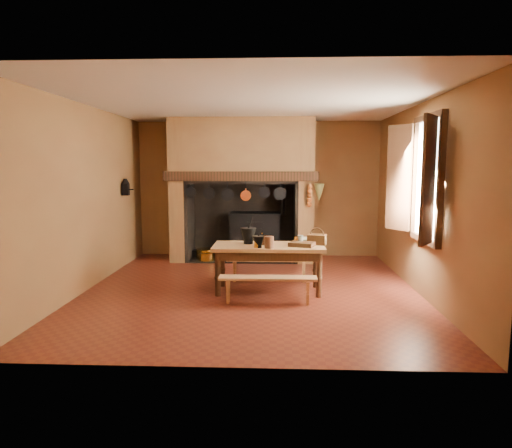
# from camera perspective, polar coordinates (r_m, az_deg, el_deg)

# --- Properties ---
(floor) EXTENTS (5.50, 5.50, 0.00)m
(floor) POSITION_cam_1_polar(r_m,az_deg,el_deg) (7.07, -0.61, -8.16)
(floor) COLOR maroon
(floor) RESTS_ON ground
(ceiling) EXTENTS (5.50, 5.50, 0.00)m
(ceiling) POSITION_cam_1_polar(r_m,az_deg,el_deg) (6.88, -0.64, 14.94)
(ceiling) COLOR silver
(ceiling) RESTS_ON back_wall
(back_wall) EXTENTS (5.00, 0.02, 2.80)m
(back_wall) POSITION_cam_1_polar(r_m,az_deg,el_deg) (9.58, 0.28, 4.37)
(back_wall) COLOR olive
(back_wall) RESTS_ON floor
(wall_left) EXTENTS (0.02, 5.50, 2.80)m
(wall_left) POSITION_cam_1_polar(r_m,az_deg,el_deg) (7.40, -20.35, 3.09)
(wall_left) COLOR olive
(wall_left) RESTS_ON floor
(wall_right) EXTENTS (0.02, 5.50, 2.80)m
(wall_right) POSITION_cam_1_polar(r_m,az_deg,el_deg) (7.15, 19.85, 2.98)
(wall_right) COLOR olive
(wall_right) RESTS_ON floor
(wall_front) EXTENTS (5.00, 0.02, 2.80)m
(wall_front) POSITION_cam_1_polar(r_m,az_deg,el_deg) (4.10, -2.73, 0.56)
(wall_front) COLOR olive
(wall_front) RESTS_ON floor
(chimney_breast) EXTENTS (2.95, 0.96, 2.80)m
(chimney_breast) POSITION_cam_1_polar(r_m,az_deg,el_deg) (9.14, -1.72, 6.82)
(chimney_breast) COLOR olive
(chimney_breast) RESTS_ON floor
(iron_range) EXTENTS (1.12, 0.55, 1.60)m
(iron_range) POSITION_cam_1_polar(r_m,az_deg,el_deg) (9.37, -0.05, -1.32)
(iron_range) COLOR black
(iron_range) RESTS_ON floor
(hearth_pans) EXTENTS (0.51, 0.62, 0.20)m
(hearth_pans) POSITION_cam_1_polar(r_m,az_deg,el_deg) (9.31, -6.34, -3.85)
(hearth_pans) COLOR gold
(hearth_pans) RESTS_ON floor
(hanging_pans) EXTENTS (1.92, 0.29, 0.27)m
(hanging_pans) POSITION_cam_1_polar(r_m,az_deg,el_deg) (8.66, -2.21, 3.80)
(hanging_pans) COLOR black
(hanging_pans) RESTS_ON chimney_breast
(onion_string) EXTENTS (0.12, 0.10, 0.46)m
(onion_string) POSITION_cam_1_polar(r_m,az_deg,el_deg) (8.64, 6.69, 3.55)
(onion_string) COLOR #A94F1F
(onion_string) RESTS_ON chimney_breast
(herb_bunch) EXTENTS (0.20, 0.20, 0.35)m
(herb_bunch) POSITION_cam_1_polar(r_m,az_deg,el_deg) (8.65, 7.88, 3.87)
(herb_bunch) COLOR olive
(herb_bunch) RESTS_ON chimney_breast
(window) EXTENTS (0.39, 1.75, 1.76)m
(window) POSITION_cam_1_polar(r_m,az_deg,el_deg) (6.71, 19.74, 5.30)
(window) COLOR white
(window) RESTS_ON wall_right
(wall_coffee_mill) EXTENTS (0.23, 0.16, 0.31)m
(wall_coffee_mill) POSITION_cam_1_polar(r_m,az_deg,el_deg) (8.82, -16.00, 4.61)
(wall_coffee_mill) COLOR black
(wall_coffee_mill) RESTS_ON wall_left
(work_table) EXTENTS (1.64, 0.73, 0.71)m
(work_table) POSITION_cam_1_polar(r_m,az_deg,el_deg) (6.82, 1.58, -3.56)
(work_table) COLOR tan
(work_table) RESTS_ON floor
(bench_front) EXTENTS (1.34, 0.23, 0.38)m
(bench_front) POSITION_cam_1_polar(r_m,az_deg,el_deg) (6.29, 1.48, -7.45)
(bench_front) COLOR tan
(bench_front) RESTS_ON floor
(bench_back) EXTENTS (1.38, 0.24, 0.39)m
(bench_back) POSITION_cam_1_polar(r_m,az_deg,el_deg) (7.46, 1.65, -5.04)
(bench_back) COLOR tan
(bench_back) RESTS_ON floor
(mortar_large) EXTENTS (0.24, 0.24, 0.41)m
(mortar_large) POSITION_cam_1_polar(r_m,az_deg,el_deg) (6.88, -0.97, -1.36)
(mortar_large) COLOR black
(mortar_large) RESTS_ON work_table
(mortar_small) EXTENTS (0.17, 0.17, 0.29)m
(mortar_small) POSITION_cam_1_polar(r_m,az_deg,el_deg) (6.56, 0.29, -2.14)
(mortar_small) COLOR black
(mortar_small) RESTS_ON work_table
(coffee_grinder) EXTENTS (0.15, 0.12, 0.18)m
(coffee_grinder) POSITION_cam_1_polar(r_m,az_deg,el_deg) (6.80, 1.06, -2.06)
(coffee_grinder) COLOR #391D12
(coffee_grinder) RESTS_ON work_table
(brass_mug_a) EXTENTS (0.11, 0.11, 0.10)m
(brass_mug_a) POSITION_cam_1_polar(r_m,az_deg,el_deg) (6.56, 0.13, -2.54)
(brass_mug_a) COLOR gold
(brass_mug_a) RESTS_ON work_table
(brass_mug_b) EXTENTS (0.12, 0.12, 0.10)m
(brass_mug_b) POSITION_cam_1_polar(r_m,az_deg,el_deg) (7.00, 5.16, -1.96)
(brass_mug_b) COLOR gold
(brass_mug_b) RESTS_ON work_table
(mixing_bowl) EXTENTS (0.35, 0.35, 0.07)m
(mixing_bowl) POSITION_cam_1_polar(r_m,az_deg,el_deg) (7.03, 6.42, -2.05)
(mixing_bowl) COLOR beige
(mixing_bowl) RESTS_ON work_table
(stoneware_crock) EXTENTS (0.18, 0.18, 0.17)m
(stoneware_crock) POSITION_cam_1_polar(r_m,az_deg,el_deg) (6.52, 1.65, -2.30)
(stoneware_crock) COLOR #512E1E
(stoneware_crock) RESTS_ON work_table
(glass_jar) EXTENTS (0.11, 0.11, 0.15)m
(glass_jar) POSITION_cam_1_polar(r_m,az_deg,el_deg) (6.82, 5.58, -2.00)
(glass_jar) COLOR beige
(glass_jar) RESTS_ON work_table
(wicker_basket) EXTENTS (0.31, 0.26, 0.26)m
(wicker_basket) POSITION_cam_1_polar(r_m,az_deg,el_deg) (6.89, 7.62, -1.86)
(wicker_basket) COLOR #4E2F17
(wicker_basket) RESTS_ON work_table
(wooden_tray) EXTENTS (0.42, 0.36, 0.06)m
(wooden_tray) POSITION_cam_1_polar(r_m,az_deg,el_deg) (6.72, 5.76, -2.53)
(wooden_tray) COLOR #391D12
(wooden_tray) RESTS_ON work_table
(brass_cup) EXTENTS (0.14, 0.14, 0.09)m
(brass_cup) POSITION_cam_1_polar(r_m,az_deg,el_deg) (6.65, 0.28, -2.48)
(brass_cup) COLOR gold
(brass_cup) RESTS_ON work_table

